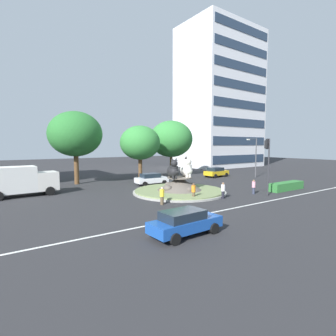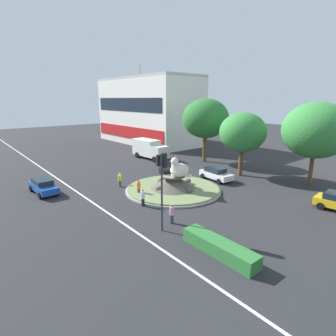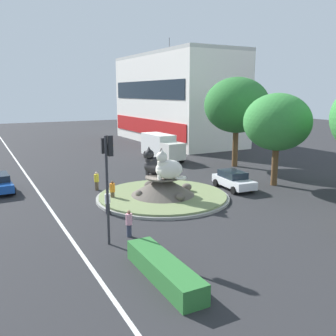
# 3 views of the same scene
# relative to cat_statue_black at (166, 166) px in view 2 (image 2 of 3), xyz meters

# --- Properties ---
(ground_plane) EXTENTS (160.00, 160.00, 0.00)m
(ground_plane) POSITION_rel_cat_statue_black_xyz_m (0.98, 0.20, -2.49)
(ground_plane) COLOR #28282B
(lane_centreline) EXTENTS (112.00, 0.20, 0.01)m
(lane_centreline) POSITION_rel_cat_statue_black_xyz_m (0.98, -7.90, -2.48)
(lane_centreline) COLOR silver
(lane_centreline) RESTS_ON ground
(roundabout_island) EXTENTS (10.06, 10.06, 1.70)m
(roundabout_island) POSITION_rel_cat_statue_black_xyz_m (0.97, 0.21, -1.89)
(roundabout_island) COLOR gray
(roundabout_island) RESTS_ON ground
(cat_statue_black) EXTENTS (1.92, 2.23, 2.16)m
(cat_statue_black) POSITION_rel_cat_statue_black_xyz_m (0.00, 0.00, 0.00)
(cat_statue_black) COLOR black
(cat_statue_black) RESTS_ON roundabout_island
(cat_statue_white) EXTENTS (2.03, 2.33, 2.29)m
(cat_statue_white) POSITION_rel_cat_statue_black_xyz_m (1.91, 0.13, 0.05)
(cat_statue_white) COLOR silver
(cat_statue_white) RESTS_ON roundabout_island
(traffic_light_mast) EXTENTS (0.76, 0.49, 5.80)m
(traffic_light_mast) POSITION_rel_cat_statue_black_xyz_m (7.31, -6.18, 1.73)
(traffic_light_mast) COLOR #2D2D33
(traffic_light_mast) RESTS_ON ground
(shophouse_block) EXTENTS (25.16, 11.09, 16.87)m
(shophouse_block) POSITION_rel_cat_statue_black_xyz_m (-27.74, 17.23, 4.43)
(shophouse_block) COLOR silver
(shophouse_block) RESTS_ON ground
(clipped_hedge_strip) EXTENTS (5.36, 1.20, 0.90)m
(clipped_hedge_strip) POSITION_rel_cat_statue_black_xyz_m (12.08, -5.44, -2.04)
(clipped_hedge_strip) COLOR #2D7033
(clipped_hedge_strip) RESTS_ON ground
(broadleaf_tree_behind_island) EXTENTS (5.66, 5.66, 7.88)m
(broadleaf_tree_behind_island) POSITION_rel_cat_statue_black_xyz_m (1.84, 10.61, 2.96)
(broadleaf_tree_behind_island) COLOR brown
(broadleaf_tree_behind_island) RESTS_ON ground
(second_tree_near_tower) EXTENTS (7.09, 7.09, 9.15)m
(second_tree_near_tower) POSITION_rel_cat_statue_black_xyz_m (9.20, 13.41, 3.64)
(second_tree_near_tower) COLOR brown
(second_tree_near_tower) RESTS_ON ground
(third_tree_left) EXTENTS (6.88, 6.88, 9.51)m
(third_tree_left) POSITION_rel_cat_statue_black_xyz_m (-6.47, 12.82, 4.07)
(third_tree_left) COLOR brown
(third_tree_left) RESTS_ON ground
(pedestrian_pink_shirt) EXTENTS (0.36, 0.36, 1.54)m
(pedestrian_pink_shirt) POSITION_rel_cat_statue_black_xyz_m (6.88, -4.93, -1.68)
(pedestrian_pink_shirt) COLOR #33384C
(pedestrian_pink_shirt) RESTS_ON ground
(pedestrian_orange_shirt) EXTENTS (0.39, 0.39, 1.56)m
(pedestrian_orange_shirt) POSITION_rel_cat_statue_black_xyz_m (-0.08, -3.43, -1.68)
(pedestrian_orange_shirt) COLOR brown
(pedestrian_orange_shirt) RESTS_ON ground
(pedestrian_white_shirt) EXTENTS (0.38, 0.38, 1.57)m
(pedestrian_white_shirt) POSITION_rel_cat_statue_black_xyz_m (2.55, -4.70, -1.67)
(pedestrian_white_shirt) COLOR black
(pedestrian_white_shirt) RESTS_ON ground
(pedestrian_yellow_shirt) EXTENTS (0.39, 0.39, 1.54)m
(pedestrian_yellow_shirt) POSITION_rel_cat_statue_black_xyz_m (-3.70, -3.51, -1.69)
(pedestrian_yellow_shirt) COLOR brown
(pedestrian_yellow_shirt) RESTS_ON ground
(sedan_on_far_lane) EXTENTS (4.48, 2.10, 1.46)m
(sedan_on_far_lane) POSITION_rel_cat_statue_black_xyz_m (-6.82, -10.66, -1.71)
(sedan_on_far_lane) COLOR #19479E
(sedan_on_far_lane) RESTS_ON ground
(hatchback_near_shophouse) EXTENTS (4.30, 2.28, 1.51)m
(hatchback_near_shophouse) POSITION_rel_cat_statue_black_xyz_m (1.28, 6.64, -1.70)
(hatchback_near_shophouse) COLOR silver
(hatchback_near_shophouse) RESTS_ON ground
(delivery_box_truck) EXTENTS (6.94, 2.75, 3.03)m
(delivery_box_truck) POSITION_rel_cat_statue_black_xyz_m (-13.59, 7.50, -0.86)
(delivery_box_truck) COLOR silver
(delivery_box_truck) RESTS_ON ground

